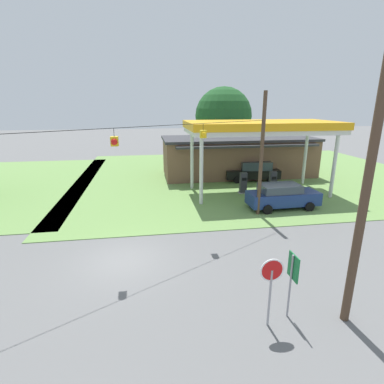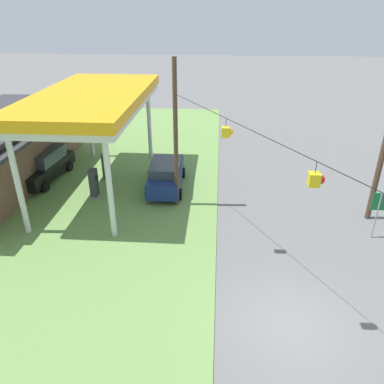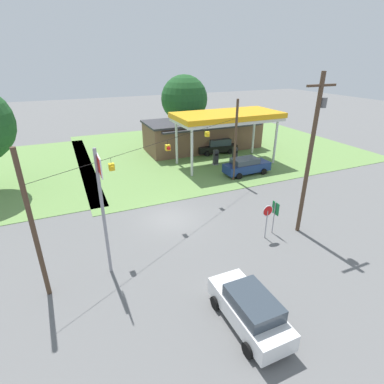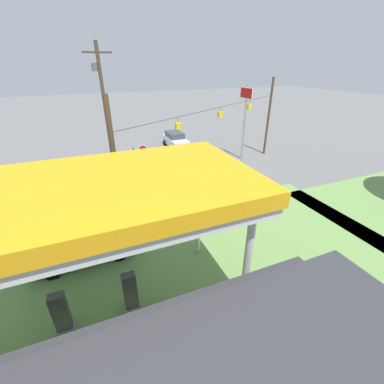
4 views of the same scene
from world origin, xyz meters
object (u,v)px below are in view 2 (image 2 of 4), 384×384
Objects in this scene: gas_station_canopy at (92,101)px; fuel_pump_far at (106,167)px; fuel_pump_near at (94,184)px; car_at_pumps_front at (166,174)px; route_sign at (379,206)px; car_at_pumps_rear at (44,165)px.

gas_station_canopy is 6.67× the size of fuel_pump_far.
fuel_pump_far is (2.59, 0.00, 0.00)m from fuel_pump_near.
car_at_pumps_front is (1.55, -4.01, 0.09)m from fuel_pump_near.
gas_station_canopy reaches higher than car_at_pumps_front.
fuel_pump_near is 4.31m from car_at_pumps_front.
gas_station_canopy is at bearing 91.98° from car_at_pumps_front.
gas_station_canopy reaches higher than route_sign.
car_at_pumps_front reaches higher than fuel_pump_near.
car_at_pumps_rear is at bearing 73.74° from route_sign.
fuel_pump_far is 0.35× the size of car_at_pumps_front.
car_at_pumps_front is at bearing 66.23° from route_sign.
fuel_pump_far is at bearing -0.06° from gas_station_canopy.
fuel_pump_far is 4.02m from car_at_pumps_rear.
route_sign is at bearing -102.16° from fuel_pump_near.
fuel_pump_far is at bearing 0.00° from fuel_pump_near.
gas_station_canopy is 4.97× the size of route_sign.
gas_station_canopy is 6.67× the size of fuel_pump_near.
gas_station_canopy reaches higher than fuel_pump_near.
car_at_pumps_rear reaches higher than car_at_pumps_front.
car_at_pumps_front is (0.26, -4.02, -4.44)m from gas_station_canopy.
fuel_pump_far is at bearing 99.56° from car_at_pumps_rear.
fuel_pump_far is 0.33× the size of car_at_pumps_rear.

